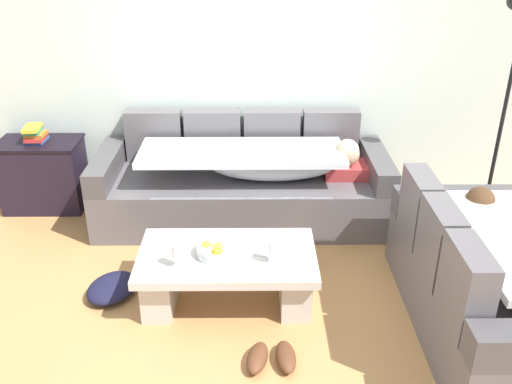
{
  "coord_description": "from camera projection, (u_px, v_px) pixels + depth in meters",
  "views": [
    {
      "loc": [
        0.13,
        -2.77,
        2.4
      ],
      "look_at": [
        0.16,
        1.01,
        0.55
      ],
      "focal_mm": 39.15,
      "sensor_mm": 36.0,
      "label": 1
    }
  ],
  "objects": [
    {
      "name": "coffee_table",
      "position": [
        227.0,
        271.0,
        3.81
      ],
      "size": [
        1.2,
        0.68,
        0.38
      ],
      "color": "beige",
      "rests_on": "ground_plane"
    },
    {
      "name": "fruit_bowl",
      "position": [
        217.0,
        250.0,
        3.71
      ],
      "size": [
        0.28,
        0.28,
        0.1
      ],
      "color": "silver",
      "rests_on": "coffee_table"
    },
    {
      "name": "side_cabinet",
      "position": [
        43.0,
        175.0,
        5.05
      ],
      "size": [
        0.72,
        0.44,
        0.64
      ],
      "color": "black",
      "rests_on": "ground_plane"
    },
    {
      "name": "couch_near_window",
      "position": [
        489.0,
        284.0,
        3.52
      ],
      "size": [
        0.92,
        1.73,
        0.88
      ],
      "rotation": [
        0.0,
        0.0,
        1.57
      ],
      "color": "#5A5659",
      "rests_on": "ground_plane"
    },
    {
      "name": "open_magazine",
      "position": [
        264.0,
        248.0,
        3.81
      ],
      "size": [
        0.34,
        0.29,
        0.01
      ],
      "primitive_type": "cube",
      "rotation": [
        0.0,
        0.0,
        -0.36
      ],
      "color": "white",
      "rests_on": "coffee_table"
    },
    {
      "name": "wine_glass_near_left",
      "position": [
        177.0,
        251.0,
        3.56
      ],
      "size": [
        0.07,
        0.07,
        0.17
      ],
      "color": "silver",
      "rests_on": "coffee_table"
    },
    {
      "name": "crumpled_garment",
      "position": [
        112.0,
        288.0,
        3.94
      ],
      "size": [
        0.45,
        0.49,
        0.12
      ],
      "primitive_type": "ellipsoid",
      "rotation": [
        0.0,
        0.0,
        1.17
      ],
      "color": "#191933",
      "rests_on": "ground_plane"
    },
    {
      "name": "floor_lamp",
      "position": [
        502.0,
        101.0,
        4.38
      ],
      "size": [
        0.33,
        0.31,
        1.95
      ],
      "color": "black",
      "rests_on": "ground_plane"
    },
    {
      "name": "back_wall",
      "position": [
        237.0,
        53.0,
        4.88
      ],
      "size": [
        9.0,
        0.1,
        2.7
      ],
      "primitive_type": "cube",
      "color": "silver",
      "rests_on": "ground_plane"
    },
    {
      "name": "pair_of_shoes",
      "position": [
        272.0,
        357.0,
        3.33
      ],
      "size": [
        0.33,
        0.29,
        0.09
      ],
      "color": "#59331E",
      "rests_on": "ground_plane"
    },
    {
      "name": "couch_along_wall",
      "position": [
        247.0,
        184.0,
        4.86
      ],
      "size": [
        2.49,
        0.92,
        0.88
      ],
      "color": "#5A5659",
      "rests_on": "ground_plane"
    },
    {
      "name": "ground_plane",
      "position": [
        232.0,
        339.0,
        3.55
      ],
      "size": [
        14.0,
        14.0,
        0.0
      ],
      "primitive_type": "plane",
      "color": "#B47F4A"
    },
    {
      "name": "book_stack_on_cabinet",
      "position": [
        35.0,
        134.0,
        4.88
      ],
      "size": [
        0.19,
        0.24,
        0.15
      ],
      "color": "#2D569E",
      "rests_on": "side_cabinet"
    },
    {
      "name": "wine_glass_near_right",
      "position": [
        273.0,
        248.0,
        3.6
      ],
      "size": [
        0.07,
        0.07,
        0.17
      ],
      "color": "silver",
      "rests_on": "coffee_table"
    }
  ]
}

